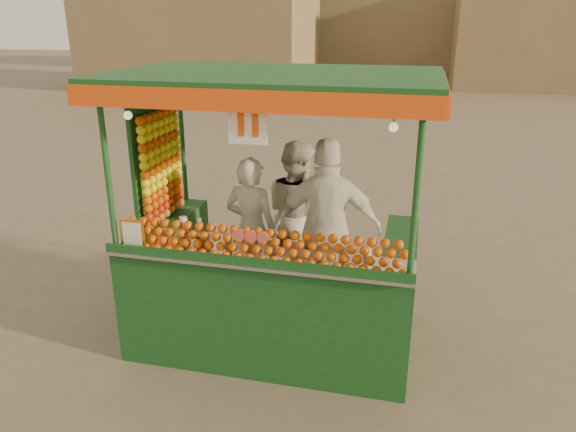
% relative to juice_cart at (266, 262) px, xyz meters
% --- Properties ---
extents(ground, '(90.00, 90.00, 0.00)m').
position_rel_juice_cart_xyz_m(ground, '(0.21, 0.26, -0.90)').
color(ground, brown).
rests_on(ground, ground).
extents(building_left, '(10.00, 6.00, 6.00)m').
position_rel_juice_cart_xyz_m(building_left, '(-8.79, 20.26, 2.10)').
color(building_left, olive).
rests_on(building_left, ground).
extents(building_right, '(9.00, 6.00, 5.00)m').
position_rel_juice_cart_xyz_m(building_right, '(7.21, 24.26, 1.60)').
color(building_right, olive).
rests_on(building_right, ground).
extents(building_center, '(14.00, 7.00, 7.00)m').
position_rel_juice_cart_xyz_m(building_center, '(-1.79, 30.26, 2.60)').
color(building_center, olive).
rests_on(building_center, ground).
extents(juice_cart, '(3.02, 1.96, 2.75)m').
position_rel_juice_cart_xyz_m(juice_cart, '(0.00, 0.00, 0.00)').
color(juice_cart, '#113E1B').
rests_on(juice_cart, ground).
extents(vendor_left, '(0.62, 0.45, 1.57)m').
position_rel_juice_cart_xyz_m(vendor_left, '(-0.25, 0.31, 0.21)').
color(vendor_left, silver).
rests_on(vendor_left, ground).
extents(vendor_middle, '(1.02, 1.01, 1.66)m').
position_rel_juice_cart_xyz_m(vendor_middle, '(0.14, 0.78, 0.25)').
color(vendor_middle, silver).
rests_on(vendor_middle, ground).
extents(vendor_right, '(1.13, 0.60, 1.83)m').
position_rel_juice_cart_xyz_m(vendor_right, '(0.58, 0.21, 0.34)').
color(vendor_right, white).
rests_on(vendor_right, ground).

